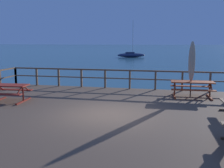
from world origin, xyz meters
The scene contains 7 objects.
ground_plane centered at (0.00, 0.00, 0.00)m, with size 600.00×600.00×0.00m, color #2D5B6B.
wooden_deck centered at (0.00, 0.00, 0.31)m, with size 14.79×11.41×0.61m, color brown.
railing_waterside_far centered at (0.00, 5.55, 1.34)m, with size 14.59×0.10×1.09m.
picnic_table_front_left centered at (3.31, 3.92, 1.17)m, with size 2.07×1.47×0.78m.
picnic_table_front_right centered at (-4.76, 1.13, 1.16)m, with size 1.72×1.53×0.78m.
patio_umbrella_tall_back_right centered at (3.24, 3.95, 2.33)m, with size 0.32×0.32×2.70m.
sailboat_distant centered at (-6.13, 47.47, 0.51)m, with size 6.21×3.66×7.72m.
Camera 1 is at (2.28, -9.43, 3.28)m, focal length 43.00 mm.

